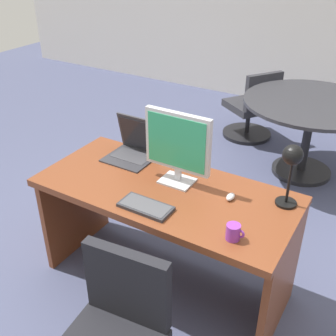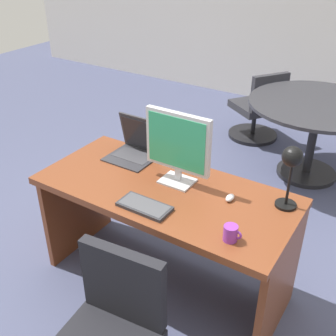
# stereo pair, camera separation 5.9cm
# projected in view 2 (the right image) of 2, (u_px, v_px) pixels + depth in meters

# --- Properties ---
(ground) EXTENTS (12.00, 12.00, 0.00)m
(ground) POSITION_uv_depth(u_px,v_px,m) (251.00, 183.00, 3.93)
(ground) COLOR #474C6B
(desk) EXTENTS (1.56, 0.72, 0.76)m
(desk) POSITION_uv_depth(u_px,v_px,m) (169.00, 213.00, 2.60)
(desk) COLOR brown
(desk) RESTS_ON ground
(monitor) EXTENTS (0.42, 0.16, 0.45)m
(monitor) POSITION_uv_depth(u_px,v_px,m) (178.00, 145.00, 2.39)
(monitor) COLOR #B7BABF
(monitor) RESTS_ON desk
(laptop) EXTENTS (0.31, 0.29, 0.27)m
(laptop) POSITION_uv_depth(u_px,v_px,m) (137.00, 144.00, 2.79)
(laptop) COLOR #2D2D33
(laptop) RESTS_ON desk
(keyboard) EXTENTS (0.30, 0.14, 0.02)m
(keyboard) POSITION_uv_depth(u_px,v_px,m) (145.00, 206.00, 2.28)
(keyboard) COLOR #2D2D33
(keyboard) RESTS_ON desk
(mouse) EXTENTS (0.04, 0.08, 0.03)m
(mouse) POSITION_uv_depth(u_px,v_px,m) (230.00, 198.00, 2.34)
(mouse) COLOR silver
(mouse) RESTS_ON desk
(desk_lamp) EXTENTS (0.12, 0.14, 0.38)m
(desk_lamp) POSITION_uv_depth(u_px,v_px,m) (291.00, 165.00, 2.14)
(desk_lamp) COLOR black
(desk_lamp) RESTS_ON desk
(coffee_mug) EXTENTS (0.10, 0.07, 0.08)m
(coffee_mug) POSITION_uv_depth(u_px,v_px,m) (231.00, 233.00, 2.02)
(coffee_mug) COLOR purple
(coffee_mug) RESTS_ON desk
(meeting_table) EXTENTS (1.26, 1.26, 0.75)m
(meeting_table) POSITION_uv_depth(u_px,v_px,m) (316.00, 121.00, 3.80)
(meeting_table) COLOR black
(meeting_table) RESTS_ON ground
(meeting_chair_near) EXTENTS (0.65, 0.64, 0.80)m
(meeting_chair_near) POSITION_uv_depth(u_px,v_px,m) (258.00, 112.00, 4.63)
(meeting_chair_near) COLOR black
(meeting_chair_near) RESTS_ON ground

